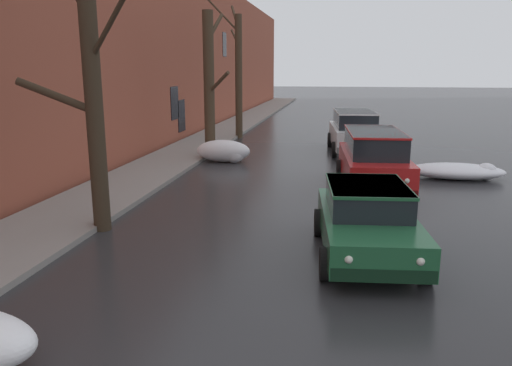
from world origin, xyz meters
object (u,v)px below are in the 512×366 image
at_px(bare_tree_mid_block, 209,82).
at_px(suv_red_parked_kerbside_close, 373,158).
at_px(bare_tree_far_down_block, 238,72).
at_px(sedan_green_approaching_near_lane, 367,219).
at_px(suv_white_parked_kerbside_mid, 354,130).
at_px(bare_tree_second_along_sidewalk, 91,96).

distance_m(bare_tree_mid_block, suv_red_parked_kerbside_close, 8.25).
relative_size(bare_tree_far_down_block, sedan_green_approaching_near_lane, 1.76).
height_order(bare_tree_mid_block, suv_red_parked_kerbside_close, bare_tree_mid_block).
height_order(bare_tree_mid_block, suv_white_parked_kerbside_mid, bare_tree_mid_block).
relative_size(bare_tree_mid_block, sedan_green_approaching_near_lane, 1.45).
height_order(bare_tree_second_along_sidewalk, sedan_green_approaching_near_lane, bare_tree_second_along_sidewalk).
relative_size(bare_tree_mid_block, suv_white_parked_kerbside_mid, 1.21).
relative_size(bare_tree_second_along_sidewalk, bare_tree_mid_block, 1.10).
xyz_separation_m(bare_tree_far_down_block, suv_white_parked_kerbside_mid, (5.95, -3.85, -2.43)).
xyz_separation_m(bare_tree_far_down_block, sedan_green_approaching_near_lane, (5.94, -16.46, -2.67)).
height_order(bare_tree_second_along_sidewalk, suv_white_parked_kerbside_mid, bare_tree_second_along_sidewalk).
bearing_deg(sedan_green_approaching_near_lane, bare_tree_mid_block, 119.47).
xyz_separation_m(bare_tree_far_down_block, suv_red_parked_kerbside_close, (6.38, -10.90, -2.43)).
bearing_deg(suv_red_parked_kerbside_close, bare_tree_mid_block, 142.44).
bearing_deg(suv_red_parked_kerbside_close, bare_tree_second_along_sidewalk, -142.69).
bearing_deg(suv_white_parked_kerbside_mid, bare_tree_second_along_sidewalk, -116.66).
xyz_separation_m(suv_red_parked_kerbside_close, suv_white_parked_kerbside_mid, (-0.42, 7.04, 0.00)).
relative_size(bare_tree_second_along_sidewalk, sedan_green_approaching_near_lane, 1.59).
bearing_deg(suv_white_parked_kerbside_mid, bare_tree_mid_block, -159.72).
bearing_deg(bare_tree_mid_block, suv_white_parked_kerbside_mid, 20.28).
relative_size(bare_tree_far_down_block, suv_white_parked_kerbside_mid, 1.47).
height_order(sedan_green_approaching_near_lane, suv_white_parked_kerbside_mid, suv_white_parked_kerbside_mid).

